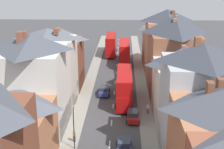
{
  "coord_description": "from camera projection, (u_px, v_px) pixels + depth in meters",
  "views": [
    {
      "loc": [
        1.66,
        -16.84,
        20.64
      ],
      "look_at": [
        -0.6,
        40.87,
        1.92
      ],
      "focal_mm": 50.0,
      "sensor_mm": 36.0,
      "label": 1
    }
  ],
  "objects": [
    {
      "name": "car_parked_left_a",
      "position": [
        133.0,
        115.0,
        45.84
      ],
      "size": [
        1.9,
        4.24,
        1.61
      ],
      "color": "maroon",
      "rests_on": "ground"
    },
    {
      "name": "pedestrian_mid_left",
      "position": [
        74.0,
        135.0,
        39.65
      ],
      "size": [
        0.36,
        0.22,
        1.61
      ],
      "color": "#3D4256",
      "rests_on": "pavement_left"
    },
    {
      "name": "terrace_row_right",
      "position": [
        186.0,
        85.0,
        42.29
      ],
      "size": [
        8.0,
        72.75,
        14.22
      ],
      "color": "brown",
      "rests_on": "ground"
    },
    {
      "name": "pavement_right",
      "position": [
        142.0,
        89.0,
        58.34
      ],
      "size": [
        2.2,
        104.0,
        0.14
      ],
      "primitive_type": "cube",
      "color": "gray",
      "rests_on": "ground"
    },
    {
      "name": "double_decker_bus_lead",
      "position": [
        111.0,
        44.0,
        82.65
      ],
      "size": [
        2.74,
        10.8,
        5.3
      ],
      "color": "#B70F0F",
      "rests_on": "ground"
    },
    {
      "name": "car_near_blue",
      "position": [
        104.0,
        90.0,
        55.69
      ],
      "size": [
        1.9,
        4.45,
        1.61
      ],
      "color": "navy",
      "rests_on": "ground"
    },
    {
      "name": "car_parked_right_a",
      "position": [
        124.0,
        145.0,
        37.81
      ],
      "size": [
        1.9,
        3.95,
        1.64
      ],
      "color": "navy",
      "rests_on": "ground"
    },
    {
      "name": "pedestrian_mid_right",
      "position": [
        148.0,
        108.0,
        47.66
      ],
      "size": [
        0.36,
        0.22,
        1.61
      ],
      "color": "brown",
      "rests_on": "pavement_right"
    },
    {
      "name": "double_decker_bus_mid_street",
      "position": [
        124.0,
        86.0,
        51.73
      ],
      "size": [
        2.74,
        10.8,
        5.3
      ],
      "color": "#B70F0F",
      "rests_on": "ground"
    },
    {
      "name": "terrace_row_left",
      "position": [
        13.0,
        112.0,
        33.58
      ],
      "size": [
        8.0,
        57.0,
        14.75
      ],
      "color": "#A36042",
      "rests_on": "ground"
    },
    {
      "name": "centre_line_dashes",
      "position": [
        114.0,
        93.0,
        56.65
      ],
      "size": [
        0.14,
        97.8,
        0.01
      ],
      "color": "silver",
      "rests_on": "ground"
    },
    {
      "name": "street_lamp",
      "position": [
        74.0,
        125.0,
        37.54
      ],
      "size": [
        0.2,
        1.12,
        5.5
      ],
      "color": "black",
      "rests_on": "ground"
    },
    {
      "name": "pavement_left",
      "position": [
        88.0,
        88.0,
        58.72
      ],
      "size": [
        2.2,
        104.0,
        0.14
      ],
      "primitive_type": "cube",
      "color": "gray",
      "rests_on": "ground"
    },
    {
      "name": "double_decker_bus_far_approaching",
      "position": [
        124.0,
        52.0,
        74.35
      ],
      "size": [
        2.74,
        10.8,
        5.3
      ],
      "color": "red",
      "rests_on": "ground"
    }
  ]
}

